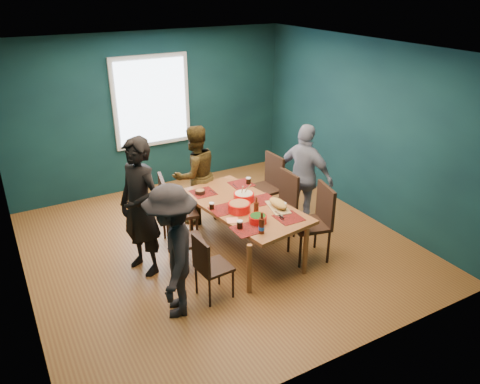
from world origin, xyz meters
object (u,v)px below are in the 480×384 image
at_px(person_far_left, 140,207).
at_px(person_back, 195,175).
at_px(chair_left_near, 208,263).
at_px(bowl_herbs, 258,219).
at_px(person_right, 305,176).
at_px(bowl_salad, 239,207).
at_px(chair_left_far, 172,206).
at_px(chair_right_far, 268,182).
at_px(chair_right_near, 317,217).
at_px(chair_left_mid, 181,236).
at_px(chair_right_mid, 283,199).
at_px(cutting_board, 278,204).
at_px(person_near_left, 173,252).
at_px(bowl_dumpling, 244,197).
at_px(dining_table, 244,209).

height_order(person_far_left, person_back, person_far_left).
bearing_deg(chair_left_near, bowl_herbs, 9.75).
relative_size(person_right, bowl_salad, 5.44).
height_order(chair_left_far, chair_left_near, chair_left_far).
distance_m(chair_right_far, person_back, 1.13).
bearing_deg(chair_right_far, bowl_herbs, -129.44).
bearing_deg(chair_right_near, chair_left_mid, 174.60).
bearing_deg(chair_left_near, chair_right_mid, 23.57).
height_order(chair_left_far, person_right, person_right).
bearing_deg(bowl_herbs, cutting_board, 25.39).
relative_size(person_near_left, bowl_herbs, 6.92).
height_order(chair_right_mid, bowl_herbs, chair_right_mid).
height_order(chair_left_near, person_back, person_back).
distance_m(chair_left_near, bowl_dumpling, 1.28).
bearing_deg(chair_left_mid, chair_left_far, 84.00).
distance_m(chair_right_near, person_right, 0.94).
xyz_separation_m(person_right, bowl_dumpling, (-1.11, -0.13, -0.02)).
bearing_deg(bowl_dumpling, chair_right_near, -44.62).
xyz_separation_m(chair_left_far, chair_right_near, (1.55, -1.23, -0.00)).
relative_size(chair_left_far, chair_right_far, 1.02).
distance_m(person_right, person_near_left, 2.67).
bearing_deg(chair_right_far, chair_left_near, -142.47).
bearing_deg(person_near_left, chair_left_mid, 175.19).
xyz_separation_m(dining_table, chair_left_mid, (-0.93, -0.03, -0.14)).
relative_size(chair_right_near, person_right, 0.65).
bearing_deg(dining_table, cutting_board, -50.43).
height_order(chair_left_far, person_far_left, person_far_left).
height_order(person_far_left, bowl_herbs, person_far_left).
bearing_deg(chair_left_far, bowl_salad, -38.33).
distance_m(chair_left_far, bowl_dumpling, 1.01).
bearing_deg(bowl_dumpling, chair_right_mid, 3.39).
distance_m(chair_left_near, person_near_left, 0.52).
xyz_separation_m(chair_left_mid, person_right, (2.11, 0.26, 0.29)).
height_order(chair_left_far, chair_left_mid, chair_left_far).
distance_m(person_back, bowl_salad, 1.29).
bearing_deg(person_far_left, chair_left_near, 3.69).
bearing_deg(dining_table, chair_right_mid, 2.53).
bearing_deg(chair_right_far, person_back, 154.73).
relative_size(bowl_dumpling, bowl_herbs, 1.24).
bearing_deg(chair_right_mid, chair_right_near, -87.98).
distance_m(chair_right_near, bowl_dumpling, 1.01).
relative_size(person_right, person_near_left, 1.02).
relative_size(chair_left_far, chair_right_mid, 1.09).
relative_size(chair_left_mid, chair_right_mid, 0.91).
distance_m(chair_left_mid, bowl_herbs, 1.00).
bearing_deg(person_far_left, chair_left_far, 103.60).
height_order(dining_table, chair_right_far, chair_right_far).
xyz_separation_m(chair_right_near, bowl_herbs, (-0.86, 0.08, 0.16)).
xyz_separation_m(dining_table, person_back, (-0.19, 1.15, 0.12)).
height_order(chair_right_far, chair_right_near, chair_right_near).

